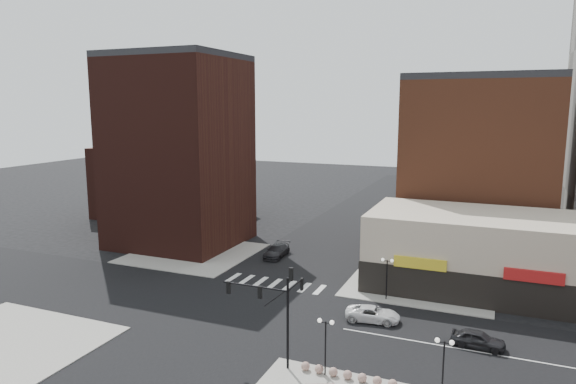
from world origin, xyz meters
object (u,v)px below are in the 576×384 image
(street_lamp_se_b, at_px, (444,353))
(dark_sedan_east, at_px, (478,339))
(street_lamp_se_a, at_px, (326,333))
(street_lamp_ne, at_px, (387,268))
(traffic_signal, at_px, (277,301))
(white_suv, at_px, (373,314))
(dark_sedan_north, at_px, (277,251))

(street_lamp_se_b, height_order, dark_sedan_east, street_lamp_se_b)
(street_lamp_se_a, xyz_separation_m, street_lamp_ne, (1.00, 16.00, 0.00))
(traffic_signal, xyz_separation_m, dark_sedan_east, (13.59, 8.62, -4.25))
(white_suv, bearing_deg, street_lamp_ne, -7.83)
(street_lamp_ne, bearing_deg, dark_sedan_east, -39.25)
(street_lamp_se_b, bearing_deg, traffic_signal, 179.18)
(street_lamp_ne, relative_size, white_suv, 0.86)
(street_lamp_se_a, height_order, street_lamp_ne, same)
(street_lamp_se_a, height_order, white_suv, street_lamp_se_a)
(street_lamp_se_a, relative_size, white_suv, 0.86)
(street_lamp_se_a, relative_size, dark_sedan_east, 1.00)
(dark_sedan_east, bearing_deg, dark_sedan_north, 60.40)
(street_lamp_ne, distance_m, white_suv, 6.00)
(street_lamp_ne, xyz_separation_m, dark_sedan_east, (8.83, -7.21, -2.58))
(traffic_signal, bearing_deg, dark_sedan_east, 32.38)
(dark_sedan_east, distance_m, dark_sedan_north, 29.82)
(street_lamp_se_a, xyz_separation_m, dark_sedan_east, (9.83, 8.79, -2.58))
(dark_sedan_east, bearing_deg, white_suv, 82.68)
(street_lamp_se_a, height_order, dark_sedan_north, street_lamp_se_a)
(traffic_signal, distance_m, dark_sedan_east, 16.65)
(street_lamp_se_b, relative_size, white_suv, 0.86)
(street_lamp_se_b, height_order, street_lamp_ne, same)
(white_suv, bearing_deg, traffic_signal, 148.74)
(street_lamp_ne, xyz_separation_m, white_suv, (-0.07, -5.40, -2.62))
(street_lamp_se_b, xyz_separation_m, dark_sedan_east, (1.83, 8.79, -2.58))
(street_lamp_se_b, height_order, white_suv, street_lamp_se_b)
(traffic_signal, height_order, street_lamp_se_a, traffic_signal)
(traffic_signal, xyz_separation_m, white_suv, (4.69, 10.43, -4.29))
(white_suv, height_order, dark_sedan_north, dark_sedan_north)
(street_lamp_se_a, relative_size, street_lamp_ne, 1.00)
(street_lamp_se_b, relative_size, dark_sedan_east, 1.00)
(street_lamp_se_b, bearing_deg, dark_sedan_north, 132.14)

